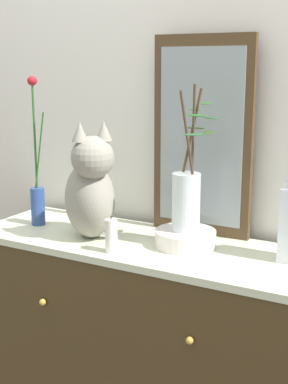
% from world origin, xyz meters
% --- Properties ---
extents(wall_back, '(4.40, 0.08, 2.60)m').
position_xyz_m(wall_back, '(0.00, 0.29, 1.30)').
color(wall_back, silver).
rests_on(wall_back, ground_plane).
extents(sideboard, '(1.27, 0.45, 0.92)m').
position_xyz_m(sideboard, '(0.00, -0.00, 0.46)').
color(sideboard, '#41311A').
rests_on(sideboard, ground_plane).
extents(mirror_leaning, '(0.37, 0.03, 0.71)m').
position_xyz_m(mirror_leaning, '(0.13, 0.19, 1.27)').
color(mirror_leaning, '#49331E').
rests_on(mirror_leaning, sideboard).
extents(cat_sitting, '(0.39, 0.39, 0.42)m').
position_xyz_m(cat_sitting, '(-0.19, -0.05, 1.09)').
color(cat_sitting, gray).
rests_on(cat_sitting, sideboard).
extents(vase_slim_green, '(0.08, 0.05, 0.57)m').
position_xyz_m(vase_slim_green, '(-0.46, -0.01, 1.05)').
color(vase_slim_green, '#2C4689').
rests_on(vase_slim_green, sideboard).
extents(bowl_porcelain, '(0.21, 0.21, 0.06)m').
position_xyz_m(bowl_porcelain, '(0.15, 0.03, 0.94)').
color(bowl_porcelain, silver).
rests_on(bowl_porcelain, sideboard).
extents(vase_glass_clear, '(0.16, 0.22, 0.49)m').
position_xyz_m(vase_glass_clear, '(0.15, 0.03, 1.09)').
color(vase_glass_clear, silver).
rests_on(vase_glass_clear, bowl_porcelain).
extents(candle_pillar, '(0.04, 0.04, 0.12)m').
position_xyz_m(candle_pillar, '(-0.04, -0.15, 0.97)').
color(candle_pillar, silver).
rests_on(candle_pillar, sideboard).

